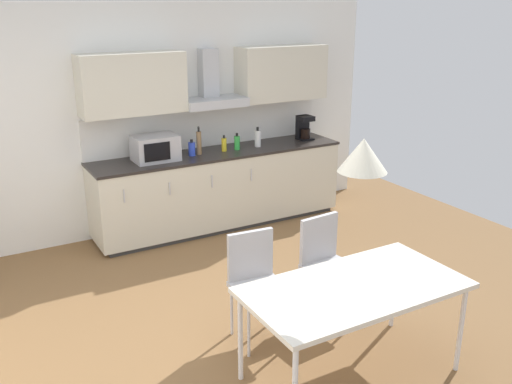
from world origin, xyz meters
name	(u,v)px	position (x,y,z in m)	size (l,w,h in m)	color
ground_plane	(247,333)	(0.00, 0.00, -0.01)	(7.59, 7.63, 0.02)	brown
wall_back	(135,121)	(0.00, 2.59, 1.28)	(6.07, 0.10, 2.57)	white
kitchen_counter	(220,188)	(0.86, 2.23, 0.46)	(3.01, 0.65, 0.91)	#333333
backsplash_tile	(207,127)	(0.86, 2.53, 1.14)	(2.99, 0.02, 0.46)	silver
upper_wall_cabinets	(212,79)	(0.86, 2.37, 1.72)	(2.99, 0.40, 0.65)	beige
microwave	(155,148)	(0.09, 2.23, 1.05)	(0.48, 0.35, 0.28)	#ADADB2
coffee_maker	(304,127)	(2.06, 2.25, 1.06)	(0.18, 0.19, 0.30)	black
bottle_blue	(192,149)	(0.51, 2.22, 0.99)	(0.08, 0.08, 0.19)	blue
bottle_white	(258,138)	(1.36, 2.21, 1.01)	(0.08, 0.08, 0.24)	white
bottle_green	(237,143)	(1.08, 2.20, 0.99)	(0.07, 0.07, 0.20)	green
bottle_yellow	(224,144)	(0.92, 2.22, 0.99)	(0.06, 0.06, 0.19)	yellow
bottle_brown	(199,143)	(0.61, 2.23, 1.04)	(0.06, 0.06, 0.32)	brown
dining_table	(355,291)	(0.38, -0.85, 0.68)	(1.55, 0.81, 0.72)	silver
chair_far_left	(255,276)	(0.04, -0.07, 0.53)	(0.43, 0.43, 0.87)	#B2B2B7
chair_far_right	(326,257)	(0.72, -0.07, 0.53)	(0.43, 0.43, 0.87)	#B2B2B7
pendant_lamp	(363,155)	(0.38, -0.85, 1.65)	(0.32, 0.32, 0.22)	silver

